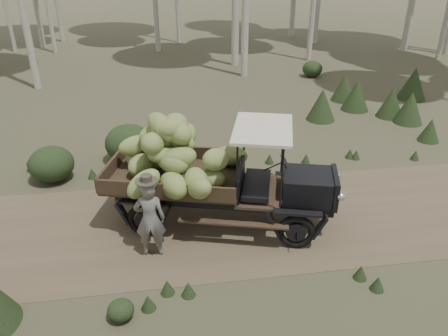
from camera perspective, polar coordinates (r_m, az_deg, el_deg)
The scene contains 5 objects.
ground at distance 10.61m, azimuth 11.47°, elevation -6.00°, with size 120.00×120.00×0.00m, color #473D2B.
dirt_track at distance 10.61m, azimuth 11.48°, elevation -5.98°, with size 70.00×4.00×0.01m, color brown.
banana_truck at distance 9.50m, azimuth -4.06°, elevation 0.84°, with size 5.35×3.07×2.63m.
farmer at distance 8.83m, azimuth -9.66°, elevation -6.48°, with size 0.64×0.48×1.83m.
undergrowth at distance 9.81m, azimuth 14.52°, elevation -5.55°, with size 24.82×24.25×1.40m.
Camera 1 is at (-3.39, -8.30, 5.68)m, focal length 35.00 mm.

